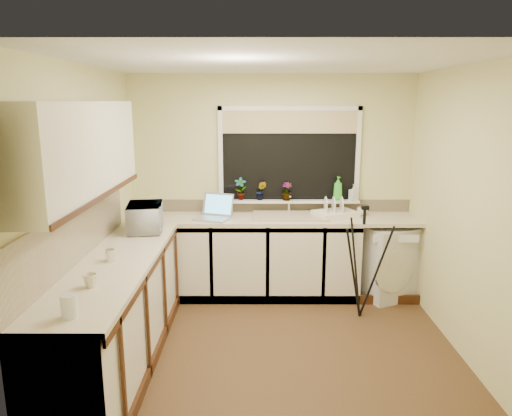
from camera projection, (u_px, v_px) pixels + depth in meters
The scene contains 33 objects.
floor at pixel (275, 346), 4.29m from camera, with size 3.20×3.20×0.00m, color brown.
ceiling at pixel (278, 62), 3.75m from camera, with size 3.20×3.20×0.00m, color white.
wall_back at pixel (271, 184), 5.48m from camera, with size 3.20×3.20×0.00m, color beige.
wall_front at pixel (287, 278), 2.56m from camera, with size 3.20×3.20×0.00m, color beige.
wall_left at pixel (87, 213), 4.02m from camera, with size 3.00×3.00×0.00m, color beige.
wall_right at pixel (466, 214), 4.02m from camera, with size 3.00×3.00×0.00m, color beige.
base_cabinet_back at pixel (243, 258), 5.37m from camera, with size 2.55×0.60×0.86m, color silver.
base_cabinet_left at pixel (118, 316), 3.90m from camera, with size 0.54×2.40×0.86m, color silver.
worktop_back at pixel (272, 219), 5.27m from camera, with size 3.20×0.60×0.04m, color beige.
worktop_left at pixel (115, 264), 3.81m from camera, with size 0.60×2.40×0.04m, color beige.
upper_cabinet at pixel (81, 151), 3.46m from camera, with size 0.28×1.90×0.70m, color silver.
splashback_left at pixel (76, 235), 3.75m from camera, with size 0.02×2.40×0.45m, color beige.
splashback_back at pixel (271, 205), 5.53m from camera, with size 3.20×0.02×0.14m, color beige.
window_glass at pixel (289, 155), 5.40m from camera, with size 1.50×0.02×1.00m, color black.
window_blind at pixel (290, 122), 5.29m from camera, with size 1.50×0.02×0.25m, color tan.
windowsill at pixel (289, 201), 5.46m from camera, with size 1.60×0.14×0.03m, color white.
sink at pixel (290, 216), 5.26m from camera, with size 0.82×0.46×0.03m, color tan.
faucet at pixel (289, 203), 5.41m from camera, with size 0.03×0.03×0.24m, color silver.
washing_machine at pixel (387, 261), 5.34m from camera, with size 0.58×0.56×0.82m, color silver.
laptop at pixel (215, 212), 5.21m from camera, with size 0.45×0.44×0.26m.
kettle at pixel (143, 223), 4.60m from camera, with size 0.15×0.15×0.20m, color silver.
dish_rack at pixel (335, 214), 5.27m from camera, with size 0.44×0.33×0.07m, color white.
tripod at pixel (362, 262), 4.76m from camera, with size 0.57×0.57×1.16m, color black, non-canonical shape.
glass_jug at pixel (69, 306), 2.81m from camera, with size 0.10×0.10×0.14m, color silver.
steel_jar at pixel (110, 255), 3.81m from camera, with size 0.07×0.07×0.10m, color silver.
microwave at pixel (145, 217), 4.69m from camera, with size 0.48×0.33×0.27m, color white.
plant_a at pixel (240, 189), 5.42m from camera, with size 0.14×0.09×0.26m, color #999999.
plant_b at pixel (261, 191), 5.42m from camera, with size 0.12×0.10×0.22m, color #999999.
plant_c at pixel (287, 191), 5.40m from camera, with size 0.12×0.12×0.21m, color #999999.
soap_bottle_green at pixel (338, 188), 5.41m from camera, with size 0.10×0.11×0.27m, color green.
soap_bottle_clear at pixel (354, 192), 5.40m from camera, with size 0.08×0.08×0.18m, color #999999.
cup_back at pixel (362, 211), 5.33m from camera, with size 0.12×0.12×0.09m, color silver.
cup_left at pixel (90, 281), 3.28m from camera, with size 0.10×0.10×0.09m, color beige.
Camera 1 is at (-0.16, -3.91, 2.15)m, focal length 33.51 mm.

